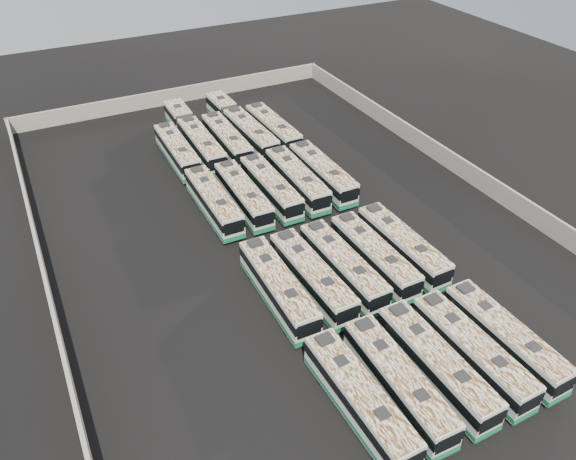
% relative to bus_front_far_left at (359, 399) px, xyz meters
% --- Properties ---
extents(ground, '(140.00, 140.00, 0.00)m').
position_rel_bus_front_far_left_xyz_m(ground, '(5.41, 20.10, -1.57)').
color(ground, black).
rests_on(ground, ground).
extents(perimeter_wall, '(45.20, 73.20, 2.20)m').
position_rel_bus_front_far_left_xyz_m(perimeter_wall, '(5.41, 20.10, -0.47)').
color(perimeter_wall, gray).
rests_on(perimeter_wall, ground).
extents(bus_front_far_left, '(2.47, 10.96, 3.08)m').
position_rel_bus_front_far_left_xyz_m(bus_front_far_left, '(0.00, 0.00, 0.00)').
color(bus_front_far_left, '#B9BBB4').
rests_on(bus_front_far_left, ground).
extents(bus_front_left, '(2.56, 10.90, 3.05)m').
position_rel_bus_front_far_left_xyz_m(bus_front_left, '(3.15, -0.00, -0.01)').
color(bus_front_left, '#B9BBB4').
rests_on(bus_front_left, ground).
extents(bus_front_center, '(2.41, 11.07, 3.11)m').
position_rel_bus_front_far_left_xyz_m(bus_front_center, '(6.38, -0.01, 0.02)').
color(bus_front_center, '#B9BBB4').
rests_on(bus_front_center, ground).
extents(bus_front_right, '(2.51, 10.94, 3.07)m').
position_rel_bus_front_far_left_xyz_m(bus_front_right, '(9.51, -0.20, -0.00)').
color(bus_front_right, '#B9BBB4').
rests_on(bus_front_right, ground).
extents(bus_front_far_right, '(2.49, 10.87, 3.05)m').
position_rel_bus_front_far_left_xyz_m(bus_front_far_right, '(12.61, -0.26, -0.01)').
color(bus_front_far_right, '#B9BBB4').
rests_on(bus_front_far_right, ground).
extents(bus_midfront_far_left, '(2.59, 11.21, 3.14)m').
position_rel_bus_front_far_left_xyz_m(bus_midfront_far_left, '(0.05, 12.33, 0.03)').
color(bus_midfront_far_left, '#B9BBB4').
rests_on(bus_midfront_far_left, ground).
extents(bus_midfront_left, '(2.60, 11.11, 3.12)m').
position_rel_bus_front_far_left_xyz_m(bus_midfront_left, '(3.19, 12.25, 0.02)').
color(bus_midfront_left, '#B9BBB4').
rests_on(bus_midfront_left, ground).
extents(bus_midfront_center, '(2.56, 11.07, 3.10)m').
position_rel_bus_front_far_left_xyz_m(bus_midfront_center, '(6.26, 12.30, 0.01)').
color(bus_midfront_center, '#B9BBB4').
rests_on(bus_midfront_center, ground).
extents(bus_midfront_right, '(2.43, 10.96, 3.08)m').
position_rel_bus_front_far_left_xyz_m(bus_midfront_right, '(9.44, 12.25, 0.00)').
color(bus_midfront_right, '#B9BBB4').
rests_on(bus_midfront_right, ground).
extents(bus_midfront_far_right, '(2.53, 11.07, 3.11)m').
position_rel_bus_front_far_left_xyz_m(bus_midfront_far_right, '(12.56, 12.33, 0.01)').
color(bus_midfront_far_right, '#B9BBB4').
rests_on(bus_midfront_far_right, ground).
extents(bus_midback_far_left, '(2.40, 11.06, 3.11)m').
position_rel_bus_front_far_left_xyz_m(bus_midback_far_left, '(-0.03, 26.95, 0.02)').
color(bus_midback_far_left, '#B9BBB4').
rests_on(bus_midback_far_left, ground).
extents(bus_midback_left, '(2.55, 10.95, 3.07)m').
position_rel_bus_front_far_left_xyz_m(bus_midback_left, '(3.17, 26.81, -0.01)').
color(bus_midback_left, '#B9BBB4').
rests_on(bus_midback_left, ground).
extents(bus_midback_center, '(2.35, 10.95, 3.08)m').
position_rel_bus_front_far_left_xyz_m(bus_midback_center, '(6.32, 26.85, 0.00)').
color(bus_midback_center, '#B9BBB4').
rests_on(bus_midback_center, ground).
extents(bus_midback_right, '(2.62, 11.28, 3.16)m').
position_rel_bus_front_far_left_xyz_m(bus_midback_right, '(9.47, 26.94, 0.04)').
color(bus_midback_right, '#B9BBB4').
rests_on(bus_midback_right, ground).
extents(bus_midback_far_right, '(2.40, 11.26, 3.17)m').
position_rel_bus_front_far_left_xyz_m(bus_midback_far_right, '(12.58, 26.88, 0.05)').
color(bus_midback_far_right, '#B9BBB4').
rests_on(bus_midback_far_right, ground).
extents(bus_back_far_left, '(2.44, 11.00, 3.09)m').
position_rel_bus_front_far_left_xyz_m(bus_back_far_left, '(0.07, 39.12, 0.01)').
color(bus_back_far_left, '#B9BBB4').
rests_on(bus_back_far_left, ground).
extents(bus_back_left, '(2.69, 17.58, 3.18)m').
position_rel_bus_front_far_left_xyz_m(bus_back_left, '(3.15, 42.16, 0.05)').
color(bus_back_left, '#B9BBB4').
rests_on(bus_back_left, ground).
extents(bus_back_center, '(2.57, 11.29, 3.17)m').
position_rel_bus_front_far_left_xyz_m(bus_back_center, '(6.27, 39.07, 0.05)').
color(bus_back_center, '#B9BBB4').
rests_on(bus_back_center, ground).
extents(bus_back_right, '(2.81, 17.58, 3.18)m').
position_rel_bus_front_far_left_xyz_m(bus_back_right, '(9.41, 42.23, 0.05)').
color(bus_back_right, '#B9BBB4').
rests_on(bus_back_right, ground).
extents(bus_back_far_right, '(2.58, 11.27, 3.16)m').
position_rel_bus_front_far_left_xyz_m(bus_back_far_right, '(12.58, 39.27, 0.04)').
color(bus_back_far_right, '#B9BBB4').
rests_on(bus_back_far_right, ground).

